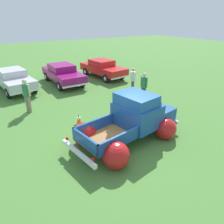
{
  "coord_description": "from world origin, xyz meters",
  "views": [
    {
      "loc": [
        -4.38,
        -5.83,
        4.66
      ],
      "look_at": [
        0.0,
        1.0,
        0.93
      ],
      "focal_mm": 33.2,
      "sensor_mm": 36.0,
      "label": 1
    }
  ],
  "objects_px": {
    "show_car_2": "(63,73)",
    "spectator_2": "(133,79)",
    "vintage_pickup_truck": "(132,122)",
    "show_car_1": "(13,79)",
    "show_car_3": "(103,68)",
    "spectator_1": "(144,85)",
    "spectator_0": "(26,94)",
    "lane_cone_0": "(79,120)"
  },
  "relations": [
    {
      "from": "spectator_0",
      "to": "spectator_1",
      "type": "height_order",
      "value": "spectator_0"
    },
    {
      "from": "show_car_1",
      "to": "show_car_3",
      "type": "height_order",
      "value": "same"
    },
    {
      "from": "vintage_pickup_truck",
      "to": "spectator_0",
      "type": "bearing_deg",
      "value": 112.29
    },
    {
      "from": "spectator_0",
      "to": "lane_cone_0",
      "type": "relative_size",
      "value": 2.86
    },
    {
      "from": "show_car_3",
      "to": "spectator_2",
      "type": "relative_size",
      "value": 2.88
    },
    {
      "from": "spectator_2",
      "to": "spectator_0",
      "type": "bearing_deg",
      "value": 20.75
    },
    {
      "from": "show_car_3",
      "to": "spectator_2",
      "type": "bearing_deg",
      "value": -9.76
    },
    {
      "from": "show_car_3",
      "to": "lane_cone_0",
      "type": "relative_size",
      "value": 7.46
    },
    {
      "from": "spectator_2",
      "to": "show_car_3",
      "type": "bearing_deg",
      "value": -68.86
    },
    {
      "from": "vintage_pickup_truck",
      "to": "spectator_1",
      "type": "distance_m",
      "value": 4.39
    },
    {
      "from": "vintage_pickup_truck",
      "to": "show_car_1",
      "type": "relative_size",
      "value": 1.04
    },
    {
      "from": "spectator_0",
      "to": "lane_cone_0",
      "type": "height_order",
      "value": "spectator_0"
    },
    {
      "from": "vintage_pickup_truck",
      "to": "show_car_1",
      "type": "distance_m",
      "value": 9.93
    },
    {
      "from": "vintage_pickup_truck",
      "to": "spectator_2",
      "type": "bearing_deg",
      "value": 43.42
    },
    {
      "from": "vintage_pickup_truck",
      "to": "lane_cone_0",
      "type": "relative_size",
      "value": 7.69
    },
    {
      "from": "spectator_2",
      "to": "vintage_pickup_truck",
      "type": "bearing_deg",
      "value": 76.38
    },
    {
      "from": "show_car_1",
      "to": "spectator_1",
      "type": "distance_m",
      "value": 8.93
    },
    {
      "from": "vintage_pickup_truck",
      "to": "spectator_2",
      "type": "distance_m",
      "value": 5.91
    },
    {
      "from": "vintage_pickup_truck",
      "to": "spectator_2",
      "type": "height_order",
      "value": "vintage_pickup_truck"
    },
    {
      "from": "show_car_2",
      "to": "show_car_3",
      "type": "xyz_separation_m",
      "value": [
        3.47,
        -0.03,
        -0.0
      ]
    },
    {
      "from": "vintage_pickup_truck",
      "to": "show_car_2",
      "type": "relative_size",
      "value": 1.03
    },
    {
      "from": "vintage_pickup_truck",
      "to": "spectator_1",
      "type": "relative_size",
      "value": 2.79
    },
    {
      "from": "show_car_3",
      "to": "spectator_2",
      "type": "height_order",
      "value": "spectator_2"
    },
    {
      "from": "show_car_2",
      "to": "spectator_2",
      "type": "bearing_deg",
      "value": 35.59
    },
    {
      "from": "spectator_2",
      "to": "spectator_1",
      "type": "bearing_deg",
      "value": 98.77
    },
    {
      "from": "show_car_1",
      "to": "spectator_0",
      "type": "distance_m",
      "value": 4.39
    },
    {
      "from": "vintage_pickup_truck",
      "to": "show_car_3",
      "type": "height_order",
      "value": "vintage_pickup_truck"
    },
    {
      "from": "vintage_pickup_truck",
      "to": "show_car_1",
      "type": "bearing_deg",
      "value": 99.05
    },
    {
      "from": "spectator_0",
      "to": "lane_cone_0",
      "type": "distance_m",
      "value": 3.42
    },
    {
      "from": "show_car_3",
      "to": "spectator_2",
      "type": "distance_m",
      "value": 4.43
    },
    {
      "from": "show_car_3",
      "to": "spectator_0",
      "type": "bearing_deg",
      "value": -66.49
    },
    {
      "from": "show_car_2",
      "to": "spectator_0",
      "type": "relative_size",
      "value": 2.61
    },
    {
      "from": "show_car_3",
      "to": "spectator_0",
      "type": "height_order",
      "value": "spectator_0"
    },
    {
      "from": "spectator_0",
      "to": "spectator_1",
      "type": "relative_size",
      "value": 1.04
    },
    {
      "from": "show_car_2",
      "to": "show_car_3",
      "type": "distance_m",
      "value": 3.47
    },
    {
      "from": "spectator_1",
      "to": "vintage_pickup_truck",
      "type": "bearing_deg",
      "value": 39.78
    },
    {
      "from": "show_car_2",
      "to": "spectator_0",
      "type": "bearing_deg",
      "value": -40.89
    },
    {
      "from": "vintage_pickup_truck",
      "to": "show_car_3",
      "type": "relative_size",
      "value": 1.03
    },
    {
      "from": "show_car_2",
      "to": "spectator_1",
      "type": "relative_size",
      "value": 2.72
    },
    {
      "from": "show_car_1",
      "to": "show_car_3",
      "type": "distance_m",
      "value": 6.9
    },
    {
      "from": "vintage_pickup_truck",
      "to": "spectator_0",
      "type": "xyz_separation_m",
      "value": [
        -3.03,
        5.08,
        0.28
      ]
    },
    {
      "from": "show_car_1",
      "to": "spectator_2",
      "type": "distance_m",
      "value": 8.2
    }
  ]
}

